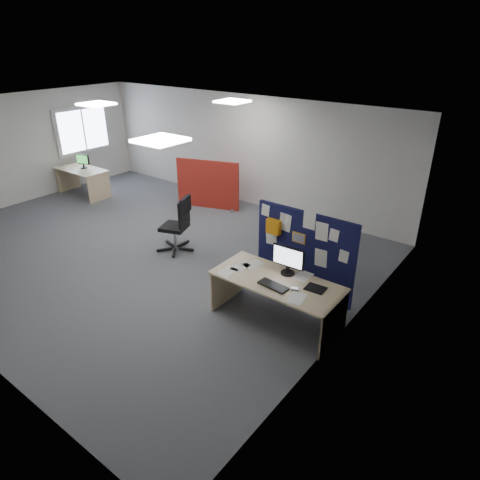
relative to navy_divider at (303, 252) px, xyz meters
The scene contains 18 objects.
floor 3.59m from the navy_divider, behind, with size 9.00×9.00×0.00m, color #55585D.
ceiling 4.02m from the navy_divider, behind, with size 9.00×7.00×0.02m, color white.
wall_back 4.56m from the navy_divider, 139.85° to the left, with size 9.00×0.02×2.70m, color silver.
wall_left 8.00m from the navy_divider, behind, with size 0.02×7.00×2.70m, color silver.
wall_right 1.34m from the navy_divider, 29.23° to the right, with size 0.02×7.00×2.70m, color silver.
window 8.06m from the navy_divider, 169.82° to the left, with size 0.06×1.70×1.30m.
ceiling_lights 3.67m from the navy_divider, behind, with size 4.10×4.10×0.04m.
navy_divider is the anchor object (origin of this frame).
main_desk 0.95m from the navy_divider, 82.51° to the right, with size 1.95×0.87×0.73m.
monitor_main 0.77m from the navy_divider, 78.79° to the right, with size 0.51×0.21×0.44m.
keyboard 1.16m from the navy_divider, 81.70° to the right, with size 0.45×0.18×0.03m, color black.
mouse 1.14m from the navy_divider, 66.05° to the right, with size 0.10×0.06×0.03m, color #98999D.
paper_tray 1.09m from the navy_divider, 51.00° to the right, with size 0.28×0.22×0.01m, color black.
red_divider 4.33m from the navy_divider, 152.31° to the left, with size 1.55×0.57×1.22m.
second_desk 7.18m from the navy_divider, behind, with size 1.47×0.74×0.73m.
monitor_second 7.19m from the navy_divider, behind, with size 0.40×0.18×0.37m.
office_chair 2.70m from the navy_divider, behind, with size 0.76×0.73×1.14m.
desk_papers 0.98m from the navy_divider, 97.36° to the right, with size 1.44×0.89×0.00m.
Camera 1 is at (6.39, -4.99, 3.98)m, focal length 32.00 mm.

